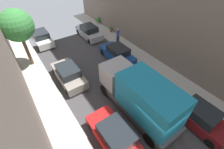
{
  "coord_description": "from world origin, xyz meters",
  "views": [
    {
      "loc": [
        -5.45,
        -2.54,
        9.67
      ],
      "look_at": [
        0.54,
        6.03,
        0.5
      ],
      "focal_mm": 25.02,
      "sensor_mm": 36.0,
      "label": 1
    }
  ],
  "objects_px": {
    "delivery_truck": "(140,95)",
    "parked_car_left_4": "(41,38)",
    "parked_car_left_2": "(115,137)",
    "potted_plant_0": "(111,29)",
    "parked_car_right_1": "(197,115)",
    "parked_car_left_3": "(69,74)",
    "pedestrian": "(118,35)",
    "parked_car_right_3": "(89,32)",
    "potted_plant_4": "(98,20)",
    "street_tree_0": "(17,26)",
    "parked_car_right_2": "(117,54)"
  },
  "relations": [
    {
      "from": "delivery_truck",
      "to": "parked_car_left_4",
      "type": "bearing_deg",
      "value": 100.89
    },
    {
      "from": "parked_car_left_2",
      "to": "delivery_truck",
      "type": "relative_size",
      "value": 0.64
    },
    {
      "from": "parked_car_left_2",
      "to": "potted_plant_0",
      "type": "xyz_separation_m",
      "value": [
        8.37,
        12.54,
        -0.2
      ]
    },
    {
      "from": "parked_car_right_1",
      "to": "parked_car_left_3",
      "type": "bearing_deg",
      "value": 121.33
    },
    {
      "from": "parked_car_left_2",
      "to": "pedestrian",
      "type": "bearing_deg",
      "value": 52.63
    },
    {
      "from": "parked_car_left_3",
      "to": "pedestrian",
      "type": "bearing_deg",
      "value": 21.21
    },
    {
      "from": "parked_car_left_2",
      "to": "parked_car_right_1",
      "type": "xyz_separation_m",
      "value": [
        5.4,
        -1.94,
        0.0
      ]
    },
    {
      "from": "parked_car_right_1",
      "to": "pedestrian",
      "type": "bearing_deg",
      "value": 79.79
    },
    {
      "from": "parked_car_right_3",
      "to": "potted_plant_0",
      "type": "relative_size",
      "value": 5.98
    },
    {
      "from": "parked_car_right_3",
      "to": "potted_plant_4",
      "type": "distance_m",
      "value": 4.06
    },
    {
      "from": "parked_car_right_3",
      "to": "street_tree_0",
      "type": "xyz_separation_m",
      "value": [
        -7.53,
        -1.89,
        3.39
      ]
    },
    {
      "from": "parked_car_right_2",
      "to": "potted_plant_0",
      "type": "relative_size",
      "value": 5.98
    },
    {
      "from": "parked_car_left_3",
      "to": "delivery_truck",
      "type": "distance_m",
      "value": 6.65
    },
    {
      "from": "potted_plant_4",
      "to": "street_tree_0",
      "type": "bearing_deg",
      "value": -155.92
    },
    {
      "from": "parked_car_left_2",
      "to": "parked_car_left_4",
      "type": "relative_size",
      "value": 1.0
    },
    {
      "from": "parked_car_left_2",
      "to": "street_tree_0",
      "type": "relative_size",
      "value": 0.78
    },
    {
      "from": "parked_car_left_3",
      "to": "street_tree_0",
      "type": "bearing_deg",
      "value": 116.31
    },
    {
      "from": "street_tree_0",
      "to": "parked_car_right_3",
      "type": "bearing_deg",
      "value": 14.11
    },
    {
      "from": "pedestrian",
      "to": "street_tree_0",
      "type": "relative_size",
      "value": 0.32
    },
    {
      "from": "pedestrian",
      "to": "potted_plant_0",
      "type": "height_order",
      "value": "pedestrian"
    },
    {
      "from": "parked_car_left_4",
      "to": "pedestrian",
      "type": "distance_m",
      "value": 9.12
    },
    {
      "from": "delivery_truck",
      "to": "pedestrian",
      "type": "relative_size",
      "value": 3.84
    },
    {
      "from": "delivery_truck",
      "to": "pedestrian",
      "type": "bearing_deg",
      "value": 61.54
    },
    {
      "from": "parked_car_left_4",
      "to": "potted_plant_0",
      "type": "distance_m",
      "value": 8.73
    },
    {
      "from": "delivery_truck",
      "to": "street_tree_0",
      "type": "xyz_separation_m",
      "value": [
        -4.83,
        10.29,
        2.33
      ]
    },
    {
      "from": "pedestrian",
      "to": "street_tree_0",
      "type": "bearing_deg",
      "value": 171.81
    },
    {
      "from": "parked_car_left_4",
      "to": "parked_car_left_2",
      "type": "bearing_deg",
      "value": -90.0
    },
    {
      "from": "parked_car_left_3",
      "to": "potted_plant_0",
      "type": "relative_size",
      "value": 5.98
    },
    {
      "from": "parked_car_right_3",
      "to": "pedestrian",
      "type": "distance_m",
      "value": 3.92
    },
    {
      "from": "parked_car_left_2",
      "to": "street_tree_0",
      "type": "bearing_deg",
      "value": 100.73
    },
    {
      "from": "parked_car_left_2",
      "to": "delivery_truck",
      "type": "xyz_separation_m",
      "value": [
        2.7,
        0.95,
        1.07
      ]
    },
    {
      "from": "parked_car_right_3",
      "to": "potted_plant_4",
      "type": "bearing_deg",
      "value": 43.46
    },
    {
      "from": "parked_car_left_4",
      "to": "delivery_truck",
      "type": "bearing_deg",
      "value": -79.11
    },
    {
      "from": "parked_car_right_2",
      "to": "street_tree_0",
      "type": "bearing_deg",
      "value": 151.04
    },
    {
      "from": "potted_plant_4",
      "to": "parked_car_right_3",
      "type": "bearing_deg",
      "value": -136.54
    },
    {
      "from": "potted_plant_4",
      "to": "parked_car_left_4",
      "type": "bearing_deg",
      "value": -173.63
    },
    {
      "from": "parked_car_right_1",
      "to": "pedestrian",
      "type": "relative_size",
      "value": 2.44
    },
    {
      "from": "parked_car_left_4",
      "to": "street_tree_0",
      "type": "bearing_deg",
      "value": -119.6
    },
    {
      "from": "parked_car_right_2",
      "to": "potted_plant_0",
      "type": "xyz_separation_m",
      "value": [
        2.97,
        5.47,
        -0.2
      ]
    },
    {
      "from": "parked_car_left_2",
      "to": "parked_car_right_3",
      "type": "distance_m",
      "value": 14.2
    },
    {
      "from": "parked_car_right_2",
      "to": "parked_car_right_3",
      "type": "height_order",
      "value": "same"
    },
    {
      "from": "parked_car_right_3",
      "to": "parked_car_left_3",
      "type": "bearing_deg",
      "value": -131.06
    },
    {
      "from": "parked_car_left_3",
      "to": "parked_car_left_4",
      "type": "relative_size",
      "value": 1.0
    },
    {
      "from": "pedestrian",
      "to": "potted_plant_4",
      "type": "xyz_separation_m",
      "value": [
        0.82,
        6.07,
        -0.47
      ]
    },
    {
      "from": "street_tree_0",
      "to": "potted_plant_4",
      "type": "distance_m",
      "value": 12.0
    },
    {
      "from": "delivery_truck",
      "to": "parked_car_right_1",
      "type": "bearing_deg",
      "value": -46.95
    },
    {
      "from": "parked_car_right_2",
      "to": "parked_car_left_2",
      "type": "bearing_deg",
      "value": -127.37
    },
    {
      "from": "parked_car_right_1",
      "to": "potted_plant_0",
      "type": "height_order",
      "value": "parked_car_right_1"
    },
    {
      "from": "parked_car_left_3",
      "to": "parked_car_right_2",
      "type": "distance_m",
      "value": 5.4
    },
    {
      "from": "parked_car_left_4",
      "to": "parked_car_right_2",
      "type": "xyz_separation_m",
      "value": [
        5.4,
        -7.92,
        0.0
      ]
    }
  ]
}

